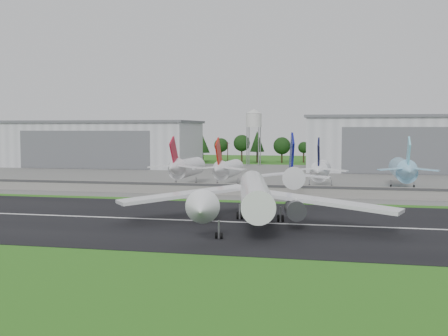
% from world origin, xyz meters
% --- Properties ---
extents(ground, '(600.00, 600.00, 0.00)m').
position_xyz_m(ground, '(0.00, 0.00, 0.00)').
color(ground, '#276B19').
rests_on(ground, ground).
extents(runway, '(320.00, 60.00, 0.10)m').
position_xyz_m(runway, '(0.00, 10.00, 0.05)').
color(runway, black).
rests_on(runway, ground).
extents(runway_centerline, '(220.00, 1.00, 0.02)m').
position_xyz_m(runway_centerline, '(0.00, 10.00, 0.11)').
color(runway_centerline, white).
rests_on(runway_centerline, runway).
extents(apron, '(320.00, 150.00, 0.10)m').
position_xyz_m(apron, '(0.00, 120.00, 0.05)').
color(apron, slate).
rests_on(apron, ground).
extents(blast_fence, '(240.00, 0.61, 3.50)m').
position_xyz_m(blast_fence, '(0.00, 54.99, 1.81)').
color(blast_fence, gray).
rests_on(blast_fence, ground).
extents(hangar_west, '(97.00, 44.00, 23.20)m').
position_xyz_m(hangar_west, '(-80.00, 164.92, 11.63)').
color(hangar_west, silver).
rests_on(hangar_west, ground).
extents(hangar_east, '(102.00, 47.00, 25.20)m').
position_xyz_m(hangar_east, '(75.00, 164.92, 12.63)').
color(hangar_east, silver).
rests_on(hangar_east, ground).
extents(water_tower, '(8.40, 8.40, 29.40)m').
position_xyz_m(water_tower, '(-5.00, 185.00, 24.55)').
color(water_tower, '#99999E').
rests_on(water_tower, ground).
extents(utility_poles, '(230.00, 3.00, 12.00)m').
position_xyz_m(utility_poles, '(0.00, 200.00, 0.00)').
color(utility_poles, black).
rests_on(utility_poles, ground).
extents(treeline, '(320.00, 16.00, 22.00)m').
position_xyz_m(treeline, '(0.00, 215.00, 0.00)').
color(treeline, black).
rests_on(treeline, ground).
extents(main_airliner, '(56.26, 59.01, 18.17)m').
position_xyz_m(main_airliner, '(24.22, 9.57, 4.89)').
color(main_airliner, white).
rests_on(main_airliner, runway).
extents(parked_jet_red_a, '(7.36, 31.29, 16.87)m').
position_xyz_m(parked_jet_red_a, '(-10.14, 76.59, 6.35)').
color(parked_jet_red_a, silver).
rests_on(parked_jet_red_a, ground).
extents(parked_jet_red_b, '(7.36, 31.29, 16.55)m').
position_xyz_m(parked_jet_red_b, '(4.12, 76.54, 6.05)').
color(parked_jet_red_b, white).
rests_on(parked_jet_red_b, ground).
extents(parked_jet_navy, '(7.36, 31.29, 16.62)m').
position_xyz_m(parked_jet_navy, '(34.25, 76.55, 6.11)').
color(parked_jet_navy, white).
rests_on(parked_jet_navy, ground).
extents(parked_jet_skyblue, '(7.36, 37.29, 16.99)m').
position_xyz_m(parked_jet_skyblue, '(59.59, 81.60, 6.42)').
color(parked_jet_skyblue, '#8CCBF2').
rests_on(parked_jet_skyblue, ground).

